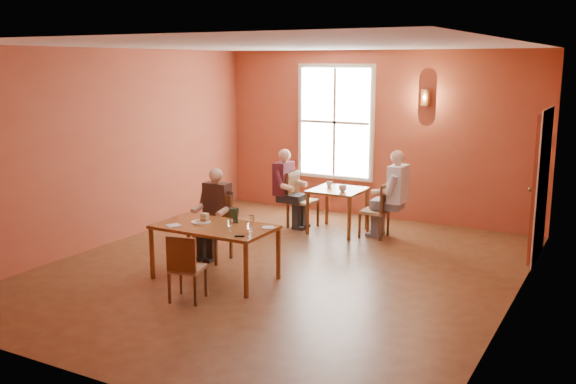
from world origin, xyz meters
The scene contains 30 objects.
ground centered at (0.00, 0.00, 0.00)m, with size 6.00×7.00×0.01m, color brown.
wall_back centered at (0.00, 3.50, 1.50)m, with size 6.00×0.04×3.00m, color brown.
wall_front centered at (0.00, -3.50, 1.50)m, with size 6.00×0.04×3.00m, color brown.
wall_left centered at (-3.00, 0.00, 1.50)m, with size 0.04×7.00×3.00m, color brown.
wall_right centered at (3.00, 0.00, 1.50)m, with size 0.04×7.00×3.00m, color brown.
ceiling centered at (0.00, 0.00, 3.00)m, with size 6.00×7.00×0.04m, color white.
window centered at (-0.80, 3.45, 1.70)m, with size 1.36×0.10×1.96m, color white.
door centered at (2.94, 2.30, 1.05)m, with size 0.12×1.04×2.10m, color maroon.
wall_sconce centered at (0.90, 3.40, 2.20)m, with size 0.16×0.16×0.28m, color brown.
main_table centered at (-0.57, -0.74, 0.36)m, with size 1.53×0.86×0.72m, color brown, non-canonical shape.
chair_diner_main centered at (-1.07, -0.09, 0.47)m, with size 0.41×0.41×0.93m, color brown, non-canonical shape.
diner_main centered at (-1.07, -0.12, 0.63)m, with size 0.50×0.50×1.25m, color black, non-canonical shape.
chair_empty centered at (-0.41, -1.52, 0.41)m, with size 0.36×0.36×0.82m, color #512F12, non-canonical shape.
plate_food centered at (-0.81, -0.70, 0.74)m, with size 0.26×0.26×0.03m, color white.
sandwich centered at (-0.77, -0.67, 0.77)m, with size 0.09×0.08×0.11m, color tan.
goblet_a centered at (-0.09, -0.60, 0.81)m, with size 0.07×0.07×0.18m, color white, non-canonical shape.
goblet_b centered at (0.06, -0.89, 0.81)m, with size 0.07×0.07×0.18m, color white, non-canonical shape.
goblet_c centered at (-0.22, -0.90, 0.81)m, with size 0.07×0.07×0.17m, color white, non-canonical shape.
menu_stand centered at (-0.43, -0.49, 0.82)m, with size 0.12×0.06×0.20m, color #2A432F.
knife centered at (-0.62, -1.00, 0.72)m, with size 0.18×0.01×0.00m, color silver.
napkin centered at (-1.03, -0.99, 0.72)m, with size 0.17×0.17×0.01m, color silver.
side_plate centered at (0.10, -0.51, 0.73)m, with size 0.16×0.16×0.01m, color white.
sunglasses centered at (0.01, -1.03, 0.73)m, with size 0.12×0.04×0.01m, color black.
second_table centered at (-0.15, 2.19, 0.36)m, with size 0.83×0.83×0.73m, color brown, non-canonical shape.
chair_diner_white centered at (0.50, 2.19, 0.44)m, with size 0.39×0.39×0.89m, color #44250D, non-canonical shape.
diner_white centered at (0.53, 2.19, 0.69)m, with size 0.55×0.55×1.38m, color silver, non-canonical shape.
chair_diner_maroon centered at (-0.80, 2.19, 0.48)m, with size 0.42×0.42×0.95m, color brown, non-canonical shape.
diner_maroon centered at (-0.83, 2.19, 0.65)m, with size 0.52×0.52×1.30m, color maroon, non-canonical shape.
cup_a centered at (-0.01, 2.05, 0.78)m, with size 0.12×0.12×0.10m, color white.
cup_b centered at (-0.36, 2.30, 0.78)m, with size 0.10×0.10×0.09m, color white.
Camera 1 is at (4.12, -7.31, 2.80)m, focal length 40.00 mm.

